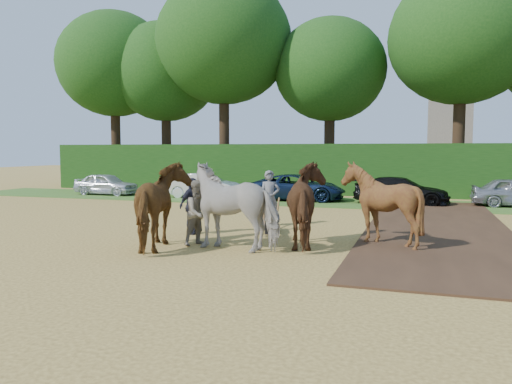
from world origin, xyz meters
The scene contains 10 objects.
ground centered at (0.00, 0.00, 0.00)m, with size 120.00×120.00×0.00m, color gold.
earth_strip centered at (1.50, 7.00, 0.03)m, with size 4.50×17.00×0.05m, color #472D1C.
grass_verge centered at (0.00, 14.00, 0.01)m, with size 50.00×5.00×0.03m, color #38601E.
hedgerow centered at (0.00, 18.50, 1.50)m, with size 46.00×1.60×3.00m, color #14380F.
spectator_near centered at (-4.90, 1.56, 0.91)m, with size 0.88×0.69×1.81m, color tan.
spectator_far centered at (-5.89, 3.18, 0.89)m, with size 1.04×0.43×1.78m, color #23242F.
plough_team centered at (-2.87, 2.12, 1.15)m, with size 7.76×6.55×2.32m.
parked_cars centered at (1.51, 14.17, 0.69)m, with size 36.77×2.96×1.44m.
treeline centered at (-1.69, 21.69, 8.97)m, with size 48.70×10.60×14.21m.
church centered at (4.00, 55.00, 13.73)m, with size 5.20×5.20×27.00m.
Camera 1 is at (0.95, -10.98, 2.65)m, focal length 35.00 mm.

